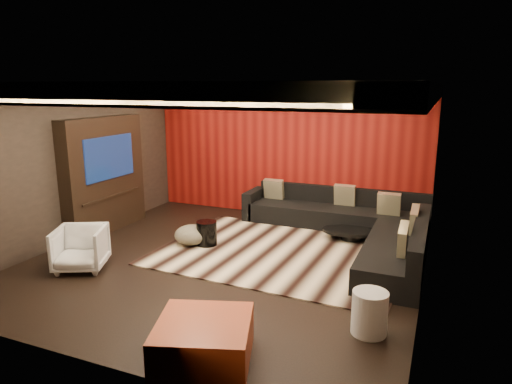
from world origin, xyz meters
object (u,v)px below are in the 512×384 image
at_px(armchair, 81,248).
at_px(sectional_sofa, 355,226).
at_px(white_side_table, 369,313).
at_px(coffee_table, 352,234).
at_px(drum_stool, 207,233).
at_px(orange_ottoman, 204,341).

distance_m(armchair, sectional_sofa, 4.70).
height_order(white_side_table, armchair, armchair).
xyz_separation_m(coffee_table, drum_stool, (-2.31, -1.29, 0.12)).
bearing_deg(coffee_table, armchair, -140.49).
bearing_deg(white_side_table, drum_stool, 149.02).
bearing_deg(armchair, orange_ottoman, -50.75).
xyz_separation_m(coffee_table, sectional_sofa, (0.05, 0.03, 0.15)).
bearing_deg(white_side_table, sectional_sofa, 103.49).
xyz_separation_m(drum_stool, armchair, (-1.28, -1.67, 0.10)).
height_order(coffee_table, orange_ottoman, orange_ottoman).
relative_size(drum_stool, armchair, 0.58).
xyz_separation_m(white_side_table, sectional_sofa, (-0.77, 3.19, 0.01)).
height_order(drum_stool, sectional_sofa, sectional_sofa).
bearing_deg(coffee_table, drum_stool, -150.87).
bearing_deg(armchair, white_side_table, -28.07).
relative_size(drum_stool, orange_ottoman, 0.45).
bearing_deg(sectional_sofa, drum_stool, -150.80).
relative_size(drum_stool, sectional_sofa, 0.12).
height_order(armchair, sectional_sofa, sectional_sofa).
relative_size(coffee_table, armchair, 1.45).
height_order(coffee_table, armchair, armchair).
bearing_deg(drum_stool, white_side_table, -30.98).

